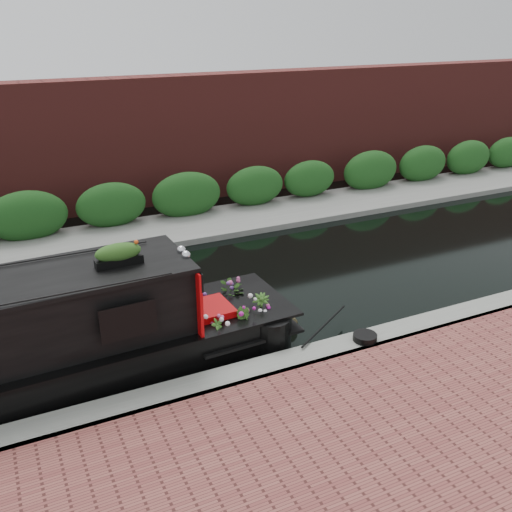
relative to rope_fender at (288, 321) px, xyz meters
name	(u,v)px	position (x,y,z in m)	size (l,w,h in m)	color
ground	(169,304)	(-1.86, 1.95, -0.14)	(80.00, 80.00, 0.00)	black
near_bank_coping	(228,388)	(-1.86, -1.35, -0.14)	(40.00, 0.60, 0.50)	gray
far_bank_path	(123,240)	(-1.86, 6.15, -0.14)	(40.00, 2.40, 0.34)	slate
far_hedge	(116,229)	(-1.86, 7.05, -0.14)	(40.00, 1.10, 2.80)	#1B4919
far_brick_wall	(101,209)	(-1.86, 9.15, -0.14)	(40.00, 1.00, 8.00)	maroon
rope_fender	(288,321)	(0.00, 0.00, 0.00)	(0.27, 0.27, 0.30)	brown
coiled_mooring_rope	(365,337)	(0.84, -1.39, 0.17)	(0.44, 0.44, 0.12)	black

